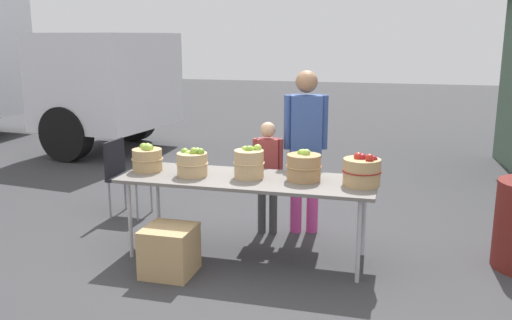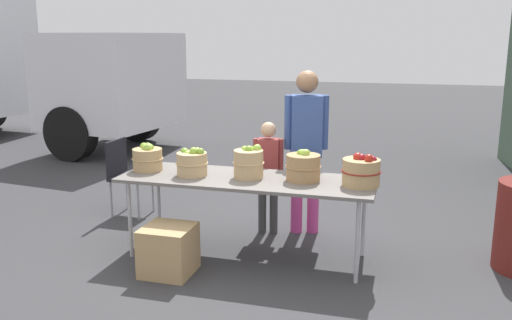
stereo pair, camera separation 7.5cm
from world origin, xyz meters
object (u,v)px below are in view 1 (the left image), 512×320
(market_table, at_px, (247,182))
(vendor_adult, at_px, (306,139))
(child_customer, at_px, (268,169))
(produce_crate, at_px, (170,251))
(apple_basket_green_2, at_px, (249,162))
(folding_chair, at_px, (124,171))
(apple_basket_green_1, at_px, (192,163))
(apple_basket_green_0, at_px, (147,158))
(apple_basket_red_0, at_px, (362,171))
(apple_basket_green_3, at_px, (304,166))

(market_table, xyz_separation_m, vendor_adult, (0.39, 0.78, 0.27))
(child_customer, height_order, produce_crate, child_customer)
(market_table, distance_m, produce_crate, 0.92)
(market_table, xyz_separation_m, apple_basket_green_2, (0.01, 0.02, 0.18))
(vendor_adult, relative_size, folding_chair, 1.94)
(child_customer, bearing_deg, apple_basket_green_1, 42.43)
(market_table, height_order, produce_crate, market_table)
(child_customer, relative_size, produce_crate, 2.78)
(market_table, height_order, vendor_adult, vendor_adult)
(market_table, height_order, apple_basket_green_0, apple_basket_green_0)
(apple_basket_green_2, height_order, produce_crate, apple_basket_green_2)
(apple_basket_green_2, xyz_separation_m, apple_basket_red_0, (1.00, -0.00, -0.01))
(apple_basket_green_0, bearing_deg, market_table, -1.45)
(apple_basket_green_0, height_order, apple_basket_green_2, apple_basket_green_2)
(apple_basket_green_3, bearing_deg, folding_chair, 160.93)
(apple_basket_green_3, distance_m, folding_chair, 2.34)
(child_customer, bearing_deg, market_table, 77.55)
(apple_basket_green_3, distance_m, vendor_adult, 0.74)
(apple_basket_green_2, bearing_deg, vendor_adult, 63.72)
(apple_basket_green_1, height_order, produce_crate, apple_basket_green_1)
(apple_basket_green_3, xyz_separation_m, child_customer, (-0.47, 0.60, -0.19))
(apple_basket_green_0, height_order, child_customer, child_customer)
(apple_basket_red_0, height_order, produce_crate, apple_basket_red_0)
(child_customer, xyz_separation_m, folding_chair, (-1.71, 0.16, -0.18))
(produce_crate, bearing_deg, apple_basket_green_0, 128.55)
(apple_basket_green_2, relative_size, produce_crate, 0.72)
(apple_basket_green_2, xyz_separation_m, apple_basket_green_3, (0.49, 0.04, -0.01))
(vendor_adult, distance_m, folding_chair, 2.12)
(apple_basket_green_0, xyz_separation_m, apple_basket_green_3, (1.50, 0.03, 0.01))
(apple_basket_green_1, bearing_deg, apple_basket_green_2, 7.24)
(child_customer, distance_m, folding_chair, 1.73)
(folding_chair, bearing_deg, apple_basket_green_2, -113.57)
(child_customer, height_order, folding_chair, child_customer)
(apple_basket_green_3, relative_size, folding_chair, 0.37)
(apple_basket_red_0, relative_size, vendor_adult, 0.20)
(market_table, relative_size, child_customer, 1.98)
(apple_basket_green_0, relative_size, apple_basket_green_3, 0.93)
(market_table, xyz_separation_m, folding_chair, (-1.68, 0.81, -0.20))
(apple_basket_green_2, height_order, apple_basket_green_3, apple_basket_green_2)
(apple_basket_green_1, xyz_separation_m, apple_basket_green_3, (1.01, 0.10, 0.01))
(apple_basket_green_2, distance_m, produce_crate, 1.04)
(apple_basket_red_0, bearing_deg, market_table, -179.19)
(vendor_adult, bearing_deg, produce_crate, 39.99)
(apple_basket_green_1, bearing_deg, folding_chair, 143.77)
(apple_basket_green_0, bearing_deg, folding_chair, 131.22)
(apple_basket_green_3, distance_m, child_customer, 0.79)
(vendor_adult, bearing_deg, apple_basket_green_2, 48.68)
(apple_basket_green_1, xyz_separation_m, folding_chair, (-1.17, 0.86, -0.36))
(child_customer, xyz_separation_m, produce_crate, (-0.57, -1.20, -0.48))
(produce_crate, bearing_deg, apple_basket_green_1, 86.59)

